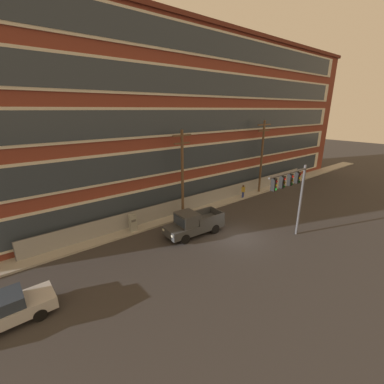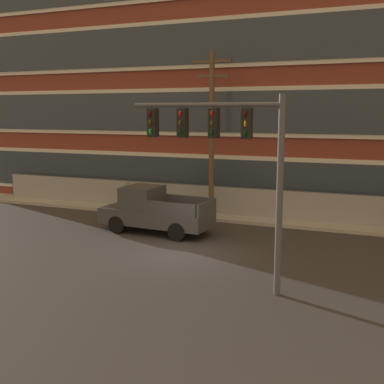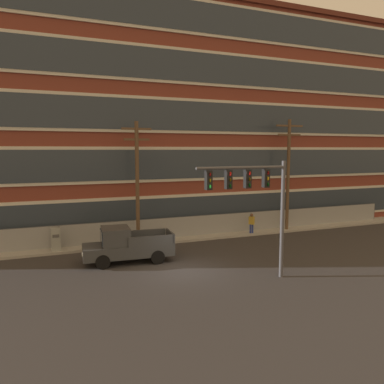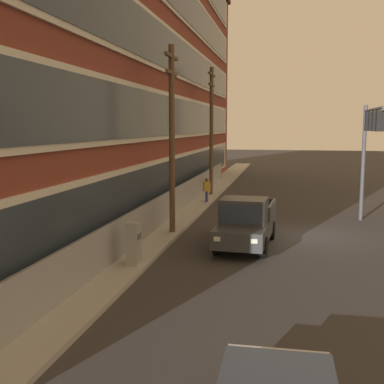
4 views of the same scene
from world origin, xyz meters
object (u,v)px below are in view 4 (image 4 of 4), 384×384
utility_pole_near_corner (172,134)px  electrical_cabinet (134,245)px  traffic_signal_mast (370,136)px  utility_pole_midblock (211,126)px  pedestrian_near_cabinet (207,189)px  pickup_truck_dark_grey (246,224)px

utility_pole_near_corner → electrical_cabinet: 6.49m
traffic_signal_mast → utility_pole_midblock: (8.49, 9.08, 0.46)m
traffic_signal_mast → pedestrian_near_cabinet: traffic_signal_mast is taller
traffic_signal_mast → electrical_cabinet: size_ratio=3.66×
traffic_signal_mast → pedestrian_near_cabinet: (5.08, 8.82, -3.47)m
traffic_signal_mast → electrical_cabinet: bearing=135.0°
utility_pole_midblock → pedestrian_near_cabinet: size_ratio=5.26×
pickup_truck_dark_grey → electrical_cabinet: pickup_truck_dark_grey is taller
pickup_truck_dark_grey → pedestrian_near_cabinet: pickup_truck_dark_grey is taller
pickup_truck_dark_grey → utility_pole_midblock: (13.78, 3.62, 3.93)m
electrical_cabinet → pedestrian_near_cabinet: pedestrian_near_cabinet is taller
pickup_truck_dark_grey → electrical_cabinet: bearing=136.5°
utility_pole_near_corner → electrical_cabinet: bearing=178.9°
traffic_signal_mast → utility_pole_near_corner: size_ratio=0.71×
pickup_truck_dark_grey → utility_pole_near_corner: (1.54, 3.45, 3.61)m
pickup_truck_dark_grey → traffic_signal_mast: bearing=-45.9°
utility_pole_near_corner → pedestrian_near_cabinet: (8.83, -0.09, -3.61)m
utility_pole_midblock → pedestrian_near_cabinet: utility_pole_midblock is taller
traffic_signal_mast → pedestrian_near_cabinet: bearing=60.0°
pickup_truck_dark_grey → pedestrian_near_cabinet: bearing=18.0°
pedestrian_near_cabinet → utility_pole_near_corner: bearing=179.4°
utility_pole_midblock → electrical_cabinet: (-17.52, -0.06, -4.09)m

